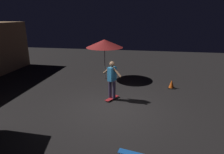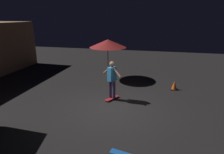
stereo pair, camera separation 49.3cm
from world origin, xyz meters
name	(u,v)px [view 2 (the right image)]	position (x,y,z in m)	size (l,w,h in m)	color
ground_plane	(111,109)	(0.00, 0.00, 0.00)	(28.00, 28.00, 0.00)	black
patio_umbrella	(108,43)	(3.88, 1.14, 2.07)	(2.10, 2.10, 2.30)	slate
skateboard_ridden	(112,98)	(0.95, 0.20, 0.06)	(0.78, 0.55, 0.07)	#AD1E23
skater	(112,77)	(0.95, 0.20, 1.04)	(0.55, 0.90, 1.67)	#382D4C
traffic_cone	(174,86)	(2.87, -2.57, 0.21)	(0.34, 0.34, 0.46)	black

